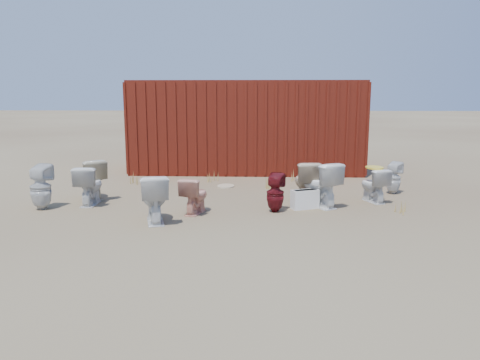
{
  "coord_description": "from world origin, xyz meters",
  "views": [
    {
      "loc": [
        0.34,
        -7.62,
        2.08
      ],
      "look_at": [
        0.0,
        0.6,
        0.55
      ],
      "focal_mm": 35.0,
      "sensor_mm": 36.0,
      "label": 1
    }
  ],
  "objects_px": {
    "toilet_front_pink": "(195,195)",
    "loose_tank": "(305,199)",
    "toilet_back_beige_right": "(306,182)",
    "toilet_front_c": "(154,198)",
    "toilet_front_e": "(320,184)",
    "toilet_front_a": "(89,185)",
    "toilet_front_maroon": "(275,193)",
    "toilet_back_e": "(394,178)",
    "toilet_back_beige_left": "(91,179)",
    "shipping_container": "(247,126)",
    "toilet_back_a": "(41,187)",
    "toilet_back_yellowlid": "(374,185)"
  },
  "relations": [
    {
      "from": "shipping_container",
      "to": "toilet_back_yellowlid",
      "type": "bearing_deg",
      "value": -56.47
    },
    {
      "from": "toilet_front_e",
      "to": "toilet_back_a",
      "type": "distance_m",
      "value": 5.09
    },
    {
      "from": "shipping_container",
      "to": "toilet_back_e",
      "type": "distance_m",
      "value": 4.49
    },
    {
      "from": "toilet_back_beige_left",
      "to": "loose_tank",
      "type": "distance_m",
      "value": 4.23
    },
    {
      "from": "toilet_front_a",
      "to": "toilet_back_beige_right",
      "type": "height_order",
      "value": "toilet_back_beige_right"
    },
    {
      "from": "toilet_front_maroon",
      "to": "toilet_back_beige_left",
      "type": "bearing_deg",
      "value": 3.5
    },
    {
      "from": "toilet_front_maroon",
      "to": "loose_tank",
      "type": "height_order",
      "value": "toilet_front_maroon"
    },
    {
      "from": "toilet_back_e",
      "to": "loose_tank",
      "type": "distance_m",
      "value": 2.41
    },
    {
      "from": "toilet_back_beige_left",
      "to": "toilet_front_c",
      "type": "bearing_deg",
      "value": 98.38
    },
    {
      "from": "loose_tank",
      "to": "toilet_back_a",
      "type": "bearing_deg",
      "value": 159.97
    },
    {
      "from": "toilet_front_e",
      "to": "toilet_back_yellowlid",
      "type": "xyz_separation_m",
      "value": [
        1.09,
        0.42,
        -0.09
      ]
    },
    {
      "from": "toilet_back_beige_right",
      "to": "toilet_front_c",
      "type": "bearing_deg",
      "value": 23.39
    },
    {
      "from": "toilet_front_pink",
      "to": "toilet_back_a",
      "type": "xyz_separation_m",
      "value": [
        -2.82,
        0.17,
        0.09
      ]
    },
    {
      "from": "toilet_front_c",
      "to": "toilet_back_beige_left",
      "type": "xyz_separation_m",
      "value": [
        -1.63,
        1.64,
        0.0
      ]
    },
    {
      "from": "toilet_front_a",
      "to": "toilet_back_beige_left",
      "type": "xyz_separation_m",
      "value": [
        -0.13,
        0.48,
        0.03
      ]
    },
    {
      "from": "toilet_back_yellowlid",
      "to": "loose_tank",
      "type": "height_order",
      "value": "toilet_back_yellowlid"
    },
    {
      "from": "toilet_front_a",
      "to": "toilet_back_beige_left",
      "type": "height_order",
      "value": "toilet_back_beige_left"
    },
    {
      "from": "toilet_front_pink",
      "to": "toilet_front_e",
      "type": "relative_size",
      "value": 0.77
    },
    {
      "from": "toilet_back_e",
      "to": "toilet_back_a",
      "type": "bearing_deg",
      "value": 53.06
    },
    {
      "from": "toilet_front_maroon",
      "to": "toilet_back_beige_left",
      "type": "distance_m",
      "value": 3.73
    },
    {
      "from": "toilet_front_a",
      "to": "toilet_front_maroon",
      "type": "height_order",
      "value": "toilet_front_a"
    },
    {
      "from": "toilet_front_a",
      "to": "toilet_front_maroon",
      "type": "xyz_separation_m",
      "value": [
        3.49,
        -0.42,
        -0.03
      ]
    },
    {
      "from": "toilet_back_a",
      "to": "toilet_front_pink",
      "type": "bearing_deg",
      "value": -175.77
    },
    {
      "from": "toilet_back_beige_right",
      "to": "toilet_back_yellowlid",
      "type": "relative_size",
      "value": 1.22
    },
    {
      "from": "toilet_back_beige_right",
      "to": "toilet_back_e",
      "type": "relative_size",
      "value": 1.21
    },
    {
      "from": "toilet_front_pink",
      "to": "toilet_front_a",
      "type": "bearing_deg",
      "value": 1.44
    },
    {
      "from": "toilet_front_pink",
      "to": "toilet_front_e",
      "type": "distance_m",
      "value": 2.33
    },
    {
      "from": "toilet_back_beige_right",
      "to": "loose_tank",
      "type": "relative_size",
      "value": 1.62
    },
    {
      "from": "toilet_back_beige_left",
      "to": "toilet_back_e",
      "type": "height_order",
      "value": "toilet_back_beige_left"
    },
    {
      "from": "toilet_front_pink",
      "to": "toilet_front_c",
      "type": "bearing_deg",
      "value": 62.28
    },
    {
      "from": "toilet_front_maroon",
      "to": "shipping_container",
      "type": "bearing_deg",
      "value": -65.0
    },
    {
      "from": "toilet_front_c",
      "to": "loose_tank",
      "type": "height_order",
      "value": "toilet_front_c"
    },
    {
      "from": "toilet_front_a",
      "to": "toilet_front_pink",
      "type": "xyz_separation_m",
      "value": [
        2.08,
        -0.57,
        -0.05
      ]
    },
    {
      "from": "toilet_back_beige_left",
      "to": "toilet_back_beige_right",
      "type": "bearing_deg",
      "value": 141.84
    },
    {
      "from": "toilet_front_c",
      "to": "toilet_back_yellowlid",
      "type": "bearing_deg",
      "value": -173.34
    },
    {
      "from": "toilet_back_yellowlid",
      "to": "toilet_back_e",
      "type": "xyz_separation_m",
      "value": [
        0.6,
        0.78,
        0.0
      ]
    },
    {
      "from": "shipping_container",
      "to": "toilet_front_maroon",
      "type": "xyz_separation_m",
      "value": [
        0.63,
        -4.72,
        -0.86
      ]
    },
    {
      "from": "toilet_front_c",
      "to": "toilet_back_beige_right",
      "type": "relative_size",
      "value": 0.99
    },
    {
      "from": "toilet_front_pink",
      "to": "loose_tank",
      "type": "relative_size",
      "value": 1.29
    },
    {
      "from": "toilet_front_pink",
      "to": "toilet_back_beige_left",
      "type": "bearing_deg",
      "value": -8.57
    },
    {
      "from": "toilet_front_c",
      "to": "loose_tank",
      "type": "bearing_deg",
      "value": -174.01
    },
    {
      "from": "toilet_front_c",
      "to": "toilet_front_e",
      "type": "distance_m",
      "value": 3.07
    },
    {
      "from": "toilet_back_a",
      "to": "loose_tank",
      "type": "relative_size",
      "value": 1.64
    },
    {
      "from": "toilet_front_pink",
      "to": "toilet_front_c",
      "type": "relative_size",
      "value": 0.81
    },
    {
      "from": "loose_tank",
      "to": "toilet_front_maroon",
      "type": "bearing_deg",
      "value": -177.58
    },
    {
      "from": "toilet_front_maroon",
      "to": "toilet_back_yellowlid",
      "type": "distance_m",
      "value": 2.11
    },
    {
      "from": "toilet_front_a",
      "to": "toilet_back_a",
      "type": "relative_size",
      "value": 0.91
    },
    {
      "from": "toilet_back_e",
      "to": "toilet_back_beige_right",
      "type": "bearing_deg",
      "value": 64.23
    },
    {
      "from": "toilet_back_beige_right",
      "to": "toilet_front_maroon",
      "type": "bearing_deg",
      "value": 44.42
    },
    {
      "from": "toilet_front_maroon",
      "to": "toilet_back_a",
      "type": "bearing_deg",
      "value": 17.22
    }
  ]
}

